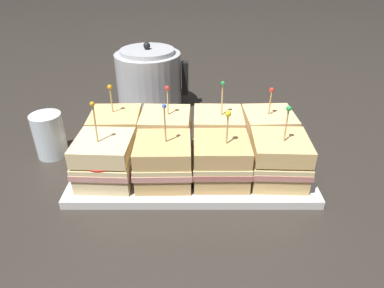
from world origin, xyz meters
name	(u,v)px	position (x,y,z in m)	size (l,w,h in m)	color
ground_plane	(192,170)	(0.00, 0.00, 0.00)	(6.00, 6.00, 0.00)	#2D2823
serving_platter	(192,167)	(0.00, 0.00, 0.01)	(0.50, 0.27, 0.02)	silver
sandwich_front_far_left	(105,160)	(-0.17, -0.06, 0.07)	(0.12, 0.12, 0.18)	beige
sandwich_front_center_left	(163,161)	(-0.06, -0.06, 0.06)	(0.12, 0.12, 0.17)	tan
sandwich_front_center_right	(221,160)	(0.06, -0.06, 0.06)	(0.11, 0.11, 0.16)	tan
sandwich_front_far_right	(279,160)	(0.17, -0.06, 0.07)	(0.12, 0.12, 0.17)	tan
sandwich_back_far_left	(117,132)	(-0.17, 0.06, 0.07)	(0.12, 0.12, 0.16)	tan
sandwich_back_center_left	(166,133)	(-0.06, 0.06, 0.07)	(0.12, 0.12, 0.16)	#DBB77A
sandwich_back_center_right	(218,132)	(0.06, 0.06, 0.07)	(0.12, 0.12, 0.17)	#DBB77A
sandwich_back_far_right	(268,132)	(0.17, 0.06, 0.07)	(0.12, 0.12, 0.16)	#DBB77A
kettle_steel	(150,79)	(-0.13, 0.35, 0.09)	(0.21, 0.19, 0.20)	#B7BABF
drinking_glass	(50,135)	(-0.33, 0.06, 0.05)	(0.07, 0.07, 0.11)	silver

